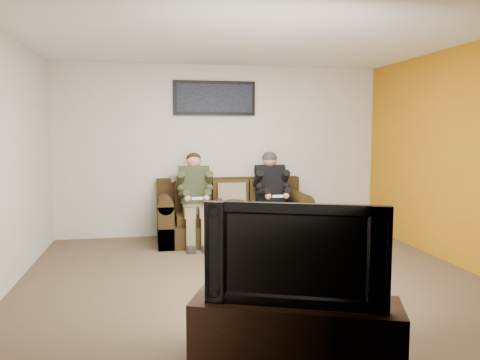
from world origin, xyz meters
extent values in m
plane|color=brown|center=(0.00, 0.00, 0.00)|extent=(5.00, 5.00, 0.00)
plane|color=silver|center=(0.00, 0.00, 2.60)|extent=(5.00, 5.00, 0.00)
plane|color=beige|center=(0.00, 2.25, 1.30)|extent=(5.00, 0.00, 5.00)
plane|color=beige|center=(0.00, -2.25, 1.30)|extent=(5.00, 0.00, 5.00)
plane|color=beige|center=(-2.50, 0.00, 1.30)|extent=(0.00, 4.50, 4.50)
plane|color=beige|center=(2.50, 0.00, 1.30)|extent=(0.00, 4.50, 4.50)
plane|color=#BC7A12|center=(2.49, 0.00, 1.30)|extent=(0.00, 4.50, 4.50)
cube|color=#2E210E|center=(0.09, 1.75, 0.15)|extent=(2.19, 0.94, 0.30)
cube|color=#2E210E|center=(0.09, 2.12, 0.60)|extent=(2.19, 0.20, 0.60)
cube|color=#2E210E|center=(-0.89, 1.75, 0.30)|extent=(0.22, 0.94, 0.60)
cube|color=#2E210E|center=(1.08, 1.75, 0.30)|extent=(0.22, 0.94, 0.60)
cylinder|color=#2E210E|center=(-0.89, 1.75, 0.60)|extent=(0.22, 0.94, 0.22)
cylinder|color=#2E210E|center=(1.08, 1.75, 0.60)|extent=(0.22, 0.94, 0.22)
cube|color=#412D13|center=(-0.47, 1.70, 0.37)|extent=(0.54, 0.60, 0.14)
cube|color=#412D13|center=(-0.47, 1.98, 0.66)|extent=(0.54, 0.14, 0.44)
cube|color=#412D13|center=(0.09, 1.70, 0.37)|extent=(0.54, 0.60, 0.14)
cube|color=#412D13|center=(0.09, 1.98, 0.66)|extent=(0.54, 0.14, 0.44)
cube|color=#412D13|center=(0.66, 1.70, 0.37)|extent=(0.54, 0.60, 0.14)
cube|color=#412D13|center=(0.66, 1.98, 0.66)|extent=(0.54, 0.14, 0.44)
cube|color=#867657|center=(0.09, 1.87, 0.64)|extent=(0.42, 0.20, 0.41)
cube|color=tan|center=(-0.57, 2.10, 0.89)|extent=(0.45, 0.22, 0.08)
cube|color=#837551|center=(-0.47, 1.67, 0.51)|extent=(0.36, 0.30, 0.14)
cube|color=#313821|center=(-0.47, 1.77, 0.81)|extent=(0.40, 0.30, 0.53)
cylinder|color=#313821|center=(-0.47, 1.79, 1.02)|extent=(0.44, 0.18, 0.18)
sphere|color=tan|center=(-0.47, 1.81, 1.18)|extent=(0.21, 0.21, 0.21)
cube|color=#837551|center=(-0.57, 1.47, 0.50)|extent=(0.15, 0.42, 0.13)
cube|color=#837551|center=(-0.37, 1.47, 0.50)|extent=(0.15, 0.42, 0.13)
cube|color=#837551|center=(-0.57, 1.27, 0.22)|extent=(0.12, 0.13, 0.44)
cube|color=#837551|center=(-0.37, 1.27, 0.22)|extent=(0.12, 0.13, 0.44)
cube|color=black|center=(-0.57, 1.19, 0.04)|extent=(0.11, 0.26, 0.08)
cube|color=black|center=(-0.37, 1.19, 0.04)|extent=(0.11, 0.26, 0.08)
cylinder|color=#313821|center=(-0.67, 1.70, 0.91)|extent=(0.11, 0.30, 0.28)
cylinder|color=#313821|center=(-0.27, 1.70, 0.91)|extent=(0.11, 0.30, 0.28)
cylinder|color=#313821|center=(-0.64, 1.48, 0.75)|extent=(0.14, 0.32, 0.15)
cylinder|color=#313821|center=(-0.30, 1.48, 0.75)|extent=(0.14, 0.32, 0.15)
sphere|color=tan|center=(-0.60, 1.36, 0.70)|extent=(0.09, 0.09, 0.09)
sphere|color=tan|center=(-0.34, 1.36, 0.70)|extent=(0.09, 0.09, 0.09)
cube|color=white|center=(-0.47, 1.34, 0.70)|extent=(0.15, 0.04, 0.03)
ellipsoid|color=black|center=(-0.47, 1.83, 1.21)|extent=(0.22, 0.22, 0.17)
cube|color=black|center=(0.66, 1.67, 0.51)|extent=(0.36, 0.30, 0.14)
cube|color=black|center=(0.66, 1.77, 0.81)|extent=(0.40, 0.30, 0.53)
cylinder|color=black|center=(0.66, 1.79, 1.02)|extent=(0.44, 0.18, 0.18)
sphere|color=#A8745E|center=(0.66, 1.81, 1.18)|extent=(0.21, 0.21, 0.21)
cube|color=black|center=(0.56, 1.47, 0.50)|extent=(0.15, 0.42, 0.13)
cube|color=black|center=(0.76, 1.47, 0.50)|extent=(0.15, 0.42, 0.13)
cube|color=black|center=(0.56, 1.27, 0.22)|extent=(0.12, 0.13, 0.44)
cube|color=black|center=(0.76, 1.27, 0.22)|extent=(0.12, 0.13, 0.44)
cube|color=black|center=(0.56, 1.19, 0.04)|extent=(0.11, 0.26, 0.08)
cube|color=black|center=(0.76, 1.19, 0.04)|extent=(0.11, 0.26, 0.08)
cylinder|color=black|center=(0.46, 1.70, 0.91)|extent=(0.11, 0.30, 0.28)
cylinder|color=black|center=(0.86, 1.70, 0.91)|extent=(0.11, 0.30, 0.28)
cylinder|color=black|center=(0.49, 1.48, 0.75)|extent=(0.14, 0.32, 0.15)
cylinder|color=black|center=(0.83, 1.48, 0.75)|extent=(0.14, 0.32, 0.15)
sphere|color=#A8745E|center=(0.53, 1.36, 0.70)|extent=(0.09, 0.09, 0.09)
sphere|color=#A8745E|center=(0.79, 1.36, 0.70)|extent=(0.09, 0.09, 0.09)
cube|color=white|center=(0.66, 1.34, 0.70)|extent=(0.15, 0.04, 0.03)
ellipsoid|color=black|center=(0.66, 1.81, 1.21)|extent=(0.22, 0.22, 0.19)
ellipsoid|color=#46351B|center=(0.09, 1.65, 0.53)|extent=(0.47, 0.26, 0.19)
sphere|color=#46351B|center=(-0.13, 1.62, 0.59)|extent=(0.14, 0.14, 0.14)
cone|color=#46351B|center=(-0.15, 1.58, 0.66)|extent=(0.04, 0.04, 0.04)
cone|color=#46351B|center=(-0.15, 1.65, 0.66)|extent=(0.04, 0.04, 0.04)
cylinder|color=#46351B|center=(0.33, 1.70, 0.50)|extent=(0.26, 0.13, 0.08)
cube|color=black|center=(-0.11, 2.22, 2.10)|extent=(1.25, 0.04, 0.52)
cube|color=black|center=(-0.11, 2.19, 2.10)|extent=(1.15, 0.01, 0.42)
cube|color=black|center=(-0.12, -1.95, 0.22)|extent=(1.49, 0.94, 0.45)
imported|color=black|center=(-0.12, -1.95, 0.79)|extent=(1.18, 0.58, 0.69)
camera|label=1|loc=(-1.07, -4.91, 1.60)|focal=35.00mm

